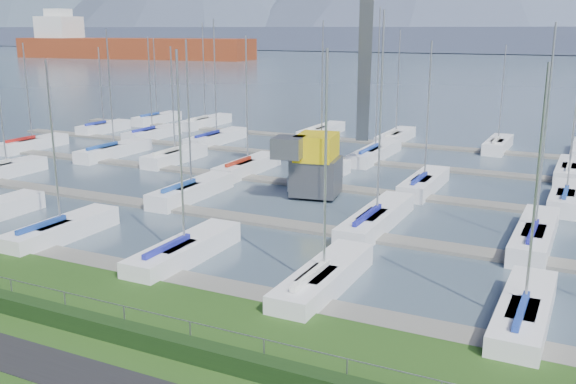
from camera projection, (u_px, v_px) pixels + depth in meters
The scene contains 8 objects.
path at pixel (90, 379), 21.39m from camera, with size 160.00×2.00×0.04m, color black.
water at pixel (568, 59), 250.08m from camera, with size 800.00×540.00×0.20m, color #445464.
hedge at pixel (139, 337), 23.57m from camera, with size 80.00×0.70×0.70m, color black.
fence at pixel (145, 311), 23.70m from camera, with size 0.04×0.04×80.00m, color gray.
docks at pixel (373, 192), 46.65m from camera, with size 90.00×41.60×0.25m.
crane at pixel (330, 116), 45.25m from camera, with size 6.57×13.20×22.35m.
cargo_ship_west at pixel (123, 48), 254.25m from camera, with size 100.22×27.79×21.50m.
sailboat_fleet at pixel (370, 110), 47.73m from camera, with size 75.69×49.45×13.72m.
Camera 1 is at (14.41, -17.28, 11.35)m, focal length 40.00 mm.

